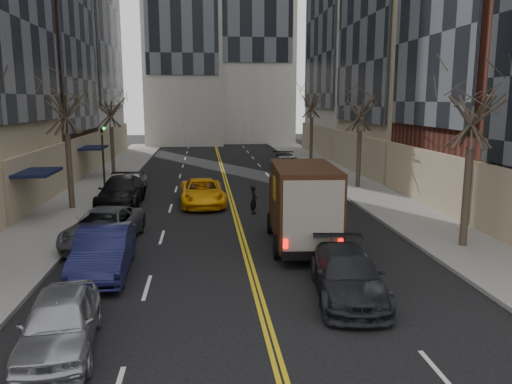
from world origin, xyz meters
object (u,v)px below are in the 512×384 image
observer_sedan (348,275)px  pedestrian (254,200)px  taxi (202,192)px  ups_truck (302,205)px

observer_sedan → pedestrian: 11.64m
taxi → pedestrian: 3.79m
ups_truck → pedestrian: size_ratio=4.20×
ups_truck → pedestrian: (-1.38, 5.99, -0.96)m
ups_truck → pedestrian: bearing=106.7°
observer_sedan → pedestrian: pedestrian is taller
observer_sedan → pedestrian: (-1.71, 11.52, 0.05)m
taxi → pedestrian: size_ratio=3.48×
ups_truck → taxi: ups_truck is taller
ups_truck → taxi: size_ratio=1.21×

